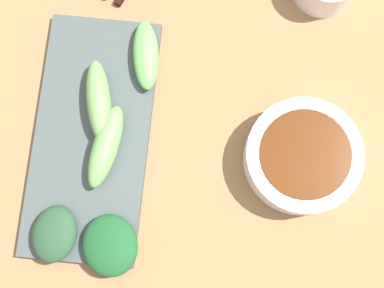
% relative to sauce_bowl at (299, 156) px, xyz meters
% --- Properties ---
extents(tabletop, '(2.10, 2.10, 0.02)m').
position_rel_sauce_bowl_xyz_m(tabletop, '(0.11, -0.03, -0.03)').
color(tabletop, olive).
rests_on(tabletop, ground).
extents(sauce_bowl, '(0.13, 0.13, 0.04)m').
position_rel_sauce_bowl_xyz_m(sauce_bowl, '(0.00, 0.00, 0.00)').
color(sauce_bowl, white).
rests_on(sauce_bowl, tabletop).
extents(serving_plate, '(0.13, 0.29, 0.01)m').
position_rel_sauce_bowl_xyz_m(serving_plate, '(0.24, -0.00, -0.02)').
color(serving_plate, '#424E4D').
rests_on(serving_plate, tabletop).
extents(broccoli_leafy_0, '(0.05, 0.07, 0.02)m').
position_rel_sauce_bowl_xyz_m(broccoli_leafy_0, '(0.26, 0.11, 0.00)').
color(broccoli_leafy_0, '#264B2E').
rests_on(broccoli_leafy_0, serving_plate).
extents(broccoli_stalk_1, '(0.04, 0.10, 0.03)m').
position_rel_sauce_bowl_xyz_m(broccoli_stalk_1, '(0.22, 0.01, 0.00)').
color(broccoli_stalk_1, '#6AAA57').
rests_on(broccoli_stalk_1, serving_plate).
extents(broccoli_leafy_2, '(0.08, 0.08, 0.02)m').
position_rel_sauce_bowl_xyz_m(broccoli_leafy_2, '(0.20, 0.12, -0.00)').
color(broccoli_leafy_2, '#1B5328').
rests_on(broccoli_leafy_2, serving_plate).
extents(broccoli_stalk_3, '(0.05, 0.10, 0.03)m').
position_rel_sauce_bowl_xyz_m(broccoli_stalk_3, '(0.23, -0.04, 0.00)').
color(broccoli_stalk_3, '#6B9E55').
rests_on(broccoli_stalk_3, serving_plate).
extents(broccoli_stalk_4, '(0.04, 0.09, 0.02)m').
position_rel_sauce_bowl_xyz_m(broccoli_stalk_4, '(0.19, -0.10, -0.00)').
color(broccoli_stalk_4, '#66B657').
rests_on(broccoli_stalk_4, serving_plate).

